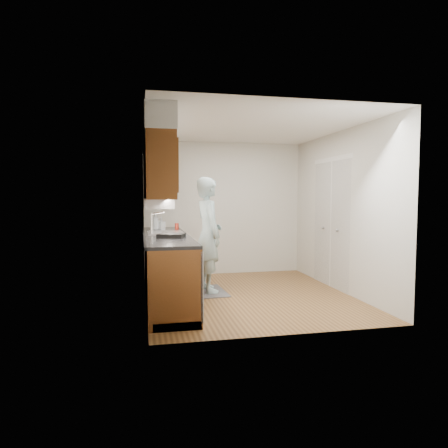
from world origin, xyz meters
name	(u,v)px	position (x,y,z in m)	size (l,w,h in m)	color
floor	(248,295)	(0.00, 0.00, 0.00)	(3.50, 3.50, 0.00)	olive
ceiling	(248,127)	(0.00, 0.00, 2.50)	(3.50, 3.50, 0.00)	white
wall_left	(145,213)	(-1.50, 0.00, 1.25)	(0.02, 3.50, 2.50)	beige
wall_right	(341,211)	(1.50, 0.00, 1.25)	(0.02, 3.50, 2.50)	beige
wall_back	(224,209)	(0.00, 1.75, 1.25)	(3.00, 0.02, 2.50)	beige
counter	(167,266)	(-1.20, 0.00, 0.49)	(0.64, 2.80, 1.30)	brown
upper_cabinets	(156,163)	(-1.33, 0.05, 1.95)	(0.47, 2.80, 1.21)	brown
closet_door	(331,224)	(1.49, 0.30, 1.02)	(0.02, 1.22, 2.05)	silver
floor_mat	(209,291)	(-0.54, 0.33, 0.01)	(0.49, 0.84, 0.02)	#5E5E61
person	(208,227)	(-0.54, 0.33, 1.01)	(0.70, 0.47, 1.99)	#97B5B8
soap_bottle_a	(155,221)	(-1.33, 0.78, 1.09)	(0.11, 0.11, 0.29)	#B3BDC3
soap_bottle_b	(161,224)	(-1.23, 0.79, 1.04)	(0.09, 0.10, 0.21)	#B3BDC3
soda_can	(177,227)	(-0.99, 0.68, 1.00)	(0.06, 0.06, 0.11)	red
dish_rack	(171,235)	(-1.16, -0.41, 0.97)	(0.33, 0.28, 0.05)	black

